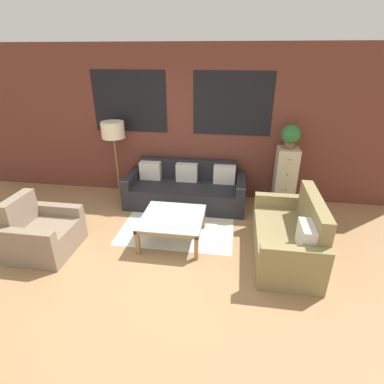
% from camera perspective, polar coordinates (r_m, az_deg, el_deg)
% --- Properties ---
extents(ground_plane, '(16.00, 16.00, 0.00)m').
position_cam_1_polar(ground_plane, '(4.20, -8.16, -14.03)').
color(ground_plane, '#9E754C').
extents(wall_back_brick, '(8.40, 0.09, 2.80)m').
position_cam_1_polar(wall_back_brick, '(5.77, -2.20, 12.81)').
color(wall_back_brick, brown).
rests_on(wall_back_brick, ground_plane).
extents(rug, '(1.82, 1.68, 0.00)m').
position_cam_1_polar(rug, '(5.16, -2.36, -5.61)').
color(rug, silver).
rests_on(rug, ground_plane).
extents(couch_dark, '(2.20, 0.88, 0.78)m').
position_cam_1_polar(couch_dark, '(5.64, -1.22, 0.47)').
color(couch_dark, '#232328').
rests_on(couch_dark, ground_plane).
extents(settee_vintage, '(0.80, 1.54, 0.92)m').
position_cam_1_polar(settee_vintage, '(4.39, 17.99, -8.27)').
color(settee_vintage, olive).
rests_on(settee_vintage, ground_plane).
extents(armchair_corner, '(0.80, 0.88, 0.84)m').
position_cam_1_polar(armchair_corner, '(4.82, -26.56, -7.13)').
color(armchair_corner, '#84705B').
rests_on(armchair_corner, ground_plane).
extents(coffee_table, '(0.92, 0.92, 0.41)m').
position_cam_1_polar(coffee_table, '(4.52, -3.74, -5.35)').
color(coffee_table, silver).
rests_on(coffee_table, ground_plane).
extents(floor_lamp, '(0.42, 0.42, 1.49)m').
position_cam_1_polar(floor_lamp, '(5.81, -14.79, 10.91)').
color(floor_lamp, olive).
rests_on(floor_lamp, ground_plane).
extents(drawer_cabinet, '(0.37, 0.44, 1.11)m').
position_cam_1_polar(drawer_cabinet, '(5.72, 17.26, 2.62)').
color(drawer_cabinet, '#C6B793').
rests_on(drawer_cabinet, ground_plane).
extents(potted_plant, '(0.32, 0.32, 0.41)m').
position_cam_1_polar(potted_plant, '(5.49, 18.31, 10.21)').
color(potted_plant, brown).
rests_on(potted_plant, drawer_cabinet).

